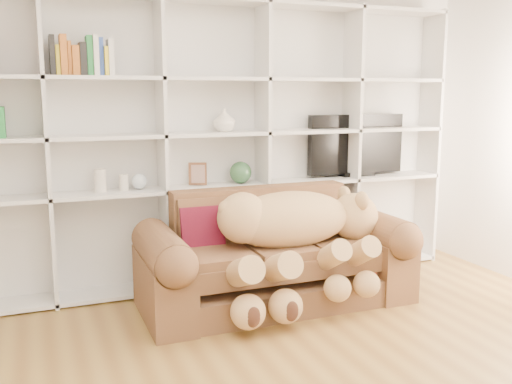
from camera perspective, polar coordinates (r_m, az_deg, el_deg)
name	(u,v)px	position (r m, az deg, el deg)	size (l,w,h in m)	color
wall_back	(207,126)	(4.98, -4.93, 6.56)	(5.00, 0.02, 2.70)	white
bookshelf	(184,133)	(4.79, -7.21, 5.85)	(4.43, 0.35, 2.40)	silver
sofa	(274,261)	(4.52, 1.83, -6.93)	(2.09, 0.90, 0.88)	brown
teddy_bear	(295,232)	(4.33, 3.95, -4.02)	(1.47, 0.83, 0.85)	tan
throw_pillow	(202,229)	(4.40, -5.47, -3.66)	(0.34, 0.11, 0.34)	maroon
gift_box	(375,279)	(4.83, 11.78, -8.53)	(0.33, 0.30, 0.26)	#AE2617
tv	(356,146)	(5.45, 9.95, 4.59)	(0.97, 0.18, 0.57)	black
picture_frame	(198,174)	(4.79, -5.85, 1.83)	(0.15, 0.03, 0.19)	brown
green_vase	(241,172)	(4.91, -1.56, 1.96)	(0.19, 0.19, 0.19)	#29502F
figurine_tall	(100,181)	(4.65, -15.31, 1.11)	(0.09, 0.09, 0.18)	silver
figurine_short	(124,183)	(4.67, -13.08, 0.92)	(0.08, 0.08, 0.13)	silver
snow_globe	(139,181)	(4.69, -11.60, 1.06)	(0.13, 0.13, 0.13)	silver
shelf_vase	(224,120)	(4.82, -3.19, 7.20)	(0.19, 0.19, 0.19)	silver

